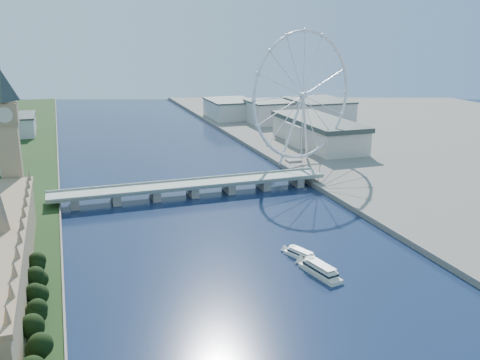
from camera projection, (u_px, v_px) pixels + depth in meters
name	position (u px, v px, depth m)	size (l,w,h in m)	color
parliament_range	(1.00, 259.00, 262.39)	(24.00, 200.00, 70.00)	tan
big_ben	(7.00, 126.00, 347.66)	(20.02, 20.02, 110.00)	tan
westminster_bridge	(192.00, 187.00, 423.52)	(220.00, 22.00, 9.50)	gray
london_eye	(303.00, 96.00, 494.01)	(113.60, 39.12, 124.30)	silver
county_hall	(317.00, 147.00, 597.69)	(54.00, 144.00, 35.00)	beige
city_skyline	(173.00, 120.00, 669.78)	(505.00, 280.00, 32.00)	beige
tour_boat_near	(320.00, 275.00, 287.49)	(8.22, 32.06, 7.11)	beige
tour_boat_far	(301.00, 258.00, 308.96)	(6.46, 25.50, 5.59)	white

